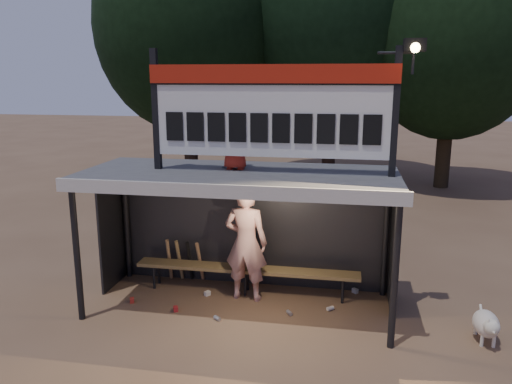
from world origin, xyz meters
TOP-DOWN VIEW (x-y plane):
  - ground at (0.00, 0.00)m, footprint 80.00×80.00m
  - player at (0.04, 0.33)m, footprint 0.78×0.55m
  - child_a at (-0.21, 0.30)m, footprint 0.63×0.56m
  - child_b at (-0.09, 0.16)m, footprint 0.50×0.34m
  - dugout_shelter at (0.00, 0.24)m, footprint 5.10×2.08m
  - scoreboard_assembly at (0.56, -0.01)m, footprint 4.10×0.27m
  - bench at (0.00, 0.55)m, footprint 4.00×0.35m
  - tree_left at (-4.00, 10.00)m, footprint 6.46×6.46m
  - tree_mid at (1.00, 11.50)m, footprint 7.22×7.22m
  - tree_right at (5.00, 10.50)m, footprint 6.08×6.08m
  - dog at (3.77, -0.50)m, footprint 0.36×0.81m
  - bats at (-1.24, 0.82)m, footprint 0.68×0.35m
  - litter at (0.06, 0.11)m, footprint 3.89×1.57m

SIDE VIEW (x-z plane):
  - ground at x=0.00m, z-range 0.00..0.00m
  - litter at x=0.06m, z-range 0.00..0.08m
  - dog at x=3.77m, z-range 0.03..0.53m
  - bats at x=-1.24m, z-range 0.01..0.85m
  - bench at x=0.00m, z-range 0.19..0.67m
  - player at x=0.04m, z-range 0.00..2.04m
  - dugout_shelter at x=0.00m, z-range 0.69..3.01m
  - child_b at x=-0.09m, z-range 2.32..3.32m
  - child_a at x=-0.21m, z-range 2.32..3.38m
  - scoreboard_assembly at x=0.56m, z-range 2.33..4.32m
  - tree_right at x=5.00m, z-range 0.83..9.55m
  - tree_left at x=-4.00m, z-range 0.88..10.15m
  - tree_mid at x=1.00m, z-range 0.99..11.34m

